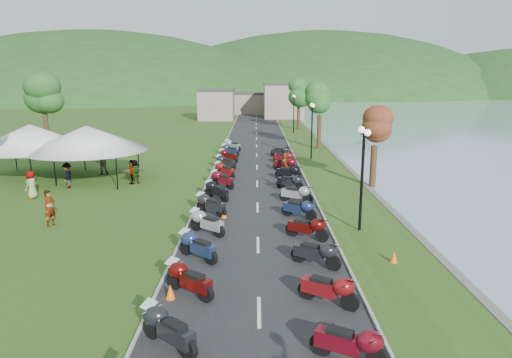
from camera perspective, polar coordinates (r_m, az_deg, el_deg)
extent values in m
cube|color=#272729|center=(43.95, 0.09, 2.98)|extent=(7.00, 120.00, 0.02)
cube|color=gray|center=(88.48, -1.29, 9.47)|extent=(18.00, 16.00, 5.00)
imported|color=slate|center=(25.49, -24.21, -5.34)|extent=(0.72, 0.82, 1.87)
imported|color=slate|center=(37.30, -18.59, 0.56)|extent=(1.02, 0.80, 1.86)
imported|color=slate|center=(33.56, -22.38, -1.03)|extent=(0.64, 1.18, 1.73)
cone|color=#F2590C|center=(16.16, -10.66, -13.70)|extent=(0.34, 0.34, 0.53)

